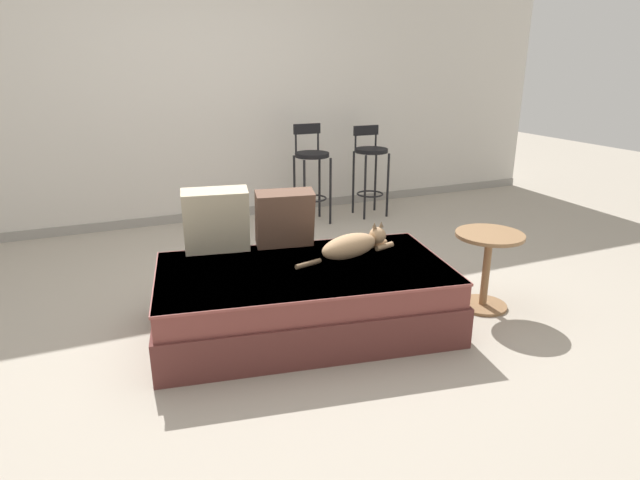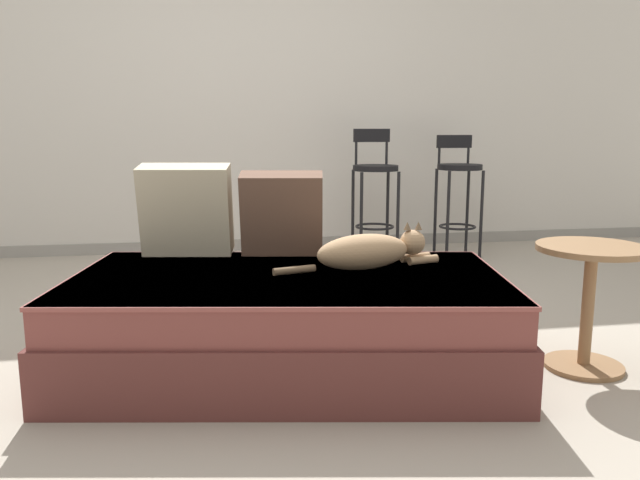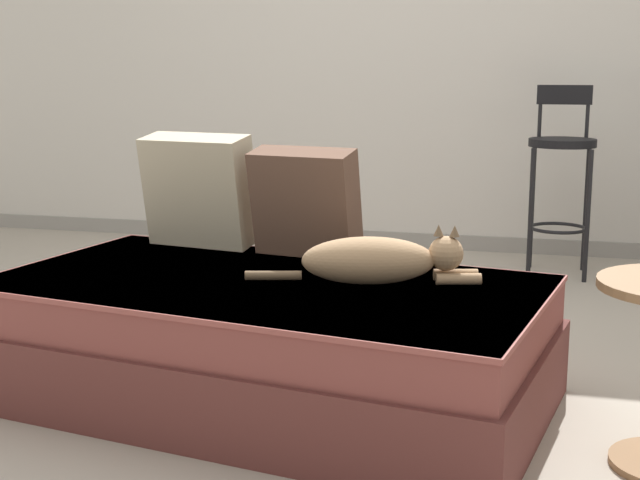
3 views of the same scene
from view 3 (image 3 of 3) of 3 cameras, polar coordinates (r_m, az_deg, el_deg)
name	(u,v)px [view 3 (image 3 of 3)]	position (r m, az deg, el deg)	size (l,w,h in m)	color
ground_plane	(301,361)	(3.33, -1.21, -7.74)	(16.00, 16.00, 0.00)	#A89E8E
wall_back_panel	(405,27)	(5.36, 5.44, 13.43)	(8.00, 0.10, 2.60)	silver
wall_baseboard_trim	(399,239)	(5.40, 5.10, 0.03)	(8.00, 0.02, 0.09)	gray
couch	(268,339)	(2.91, -3.38, -6.36)	(1.90, 1.25, 0.40)	brown
throw_pillow_corner	(199,190)	(3.38, -7.74, 3.17)	(0.44, 0.28, 0.43)	beige
throw_pillow_middle	(305,202)	(3.17, -0.95, 2.45)	(0.40, 0.26, 0.39)	brown
cat	(378,260)	(2.80, 3.76, -1.30)	(0.74, 0.27, 0.19)	tan
bar_stool_near_window	(561,165)	(4.76, 15.18, 4.65)	(0.34, 0.34, 0.98)	black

